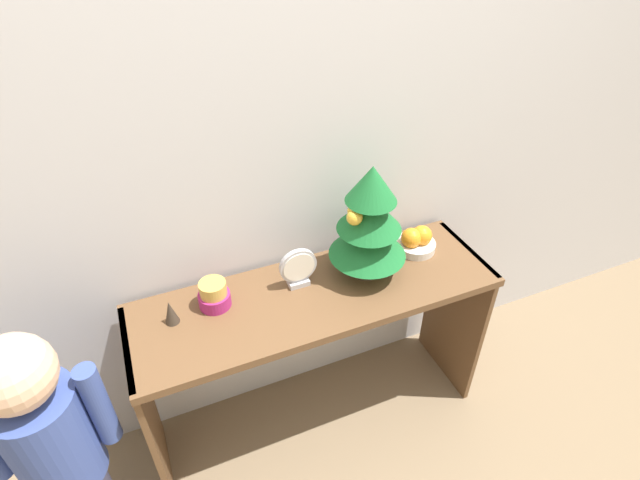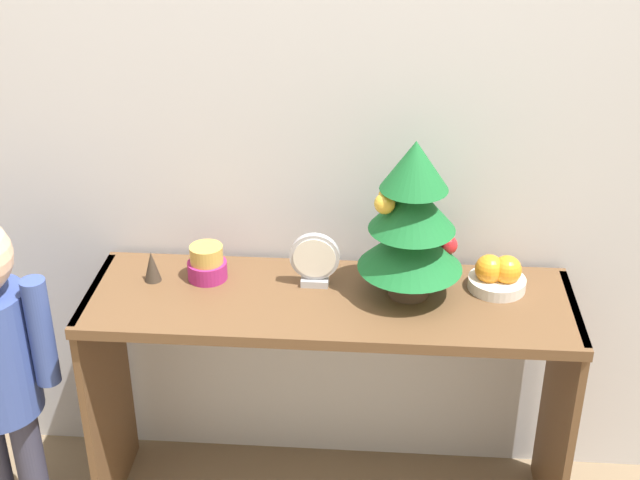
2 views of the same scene
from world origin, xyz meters
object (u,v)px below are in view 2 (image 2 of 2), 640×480
(fruit_bowl, at_px, (498,275))
(figurine, at_px, (152,266))
(desk_clock, at_px, (315,260))
(singing_bowl, at_px, (207,264))
(mini_tree, at_px, (412,220))

(fruit_bowl, relative_size, figurine, 1.76)
(desk_clock, relative_size, figurine, 1.76)
(singing_bowl, xyz_separation_m, figurine, (-0.15, -0.02, -0.00))
(mini_tree, xyz_separation_m, desk_clock, (-0.25, 0.03, -0.14))
(mini_tree, height_order, fruit_bowl, mini_tree)
(singing_bowl, bearing_deg, fruit_bowl, 0.17)
(fruit_bowl, relative_size, singing_bowl, 1.43)
(mini_tree, bearing_deg, singing_bowl, 175.52)
(mini_tree, relative_size, singing_bowl, 4.03)
(fruit_bowl, height_order, singing_bowl, same)
(desk_clock, bearing_deg, mini_tree, -6.27)
(mini_tree, relative_size, figurine, 4.98)
(singing_bowl, bearing_deg, figurine, -171.16)
(singing_bowl, relative_size, figurine, 1.23)
(mini_tree, xyz_separation_m, fruit_bowl, (0.23, 0.04, -0.18))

